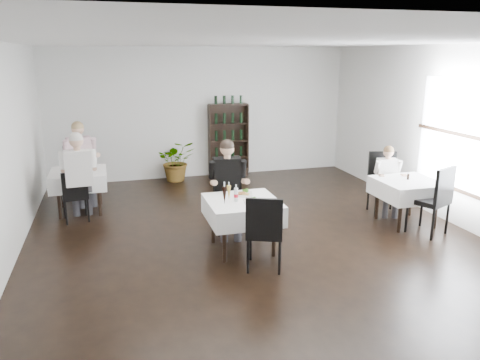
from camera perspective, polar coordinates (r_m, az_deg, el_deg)
The scene contains 24 objects.
room_shell at distance 6.73m, azimuth 2.78°, elevation 3.69°, with size 9.00×9.00×9.00m.
window_right at distance 8.49m, azimuth 25.73°, elevation 4.59°, with size 0.06×2.30×1.85m.
wine_shelf at distance 11.08m, azimuth -1.42°, elevation 4.79°, with size 0.90×0.28×1.75m.
main_table at distance 6.87m, azimuth 0.30°, elevation -3.65°, with size 1.03×1.03×0.77m.
left_table at distance 9.04m, azimuth -19.07°, elevation 0.11°, with size 0.98×0.98×0.77m.
right_table at distance 8.42m, azimuth 19.73°, elevation -1.02°, with size 0.98×0.98×0.77m.
potted_tree at distance 10.81m, azimuth -7.74°, elevation 2.35°, with size 0.84×0.73×0.94m, color #225E20.
main_chair_far at distance 7.62m, azimuth -1.38°, elevation -2.59°, with size 0.47×0.48×0.90m.
main_chair_near at distance 6.22m, azimuth 3.01°, elevation -5.90°, with size 0.62×0.63×1.05m.
left_chair_far at distance 9.73m, azimuth -19.34°, elevation 1.11°, with size 0.58×0.58×1.09m.
left_chair_near at distance 8.52m, azimuth -19.47°, elevation -1.48°, with size 0.48×0.48×0.92m.
right_chair_far at distance 8.92m, azimuth 17.11°, elevation 0.17°, with size 0.61×0.61×1.11m.
right_chair_near at distance 8.04m, azimuth 22.67°, elevation -1.82°, with size 0.69×0.69×1.14m.
diner_main at distance 7.36m, azimuth -1.48°, elevation -0.12°, with size 0.61×0.62×1.55m.
diner_left_far at distance 9.47m, azimuth -18.83°, elevation 2.71°, with size 0.66×0.69×1.60m.
diner_left_near at distance 8.44m, azimuth -19.04°, elevation 1.17°, with size 0.61×0.61×1.58m.
diner_right_far at distance 8.81m, azimuth 17.58°, elevation 0.58°, with size 0.52×0.54×1.25m.
plate_far at distance 7.07m, azimuth 0.45°, elevation -1.67°, with size 0.33×0.33×0.08m.
plate_near at distance 6.72m, azimuth 1.48°, elevation -2.59°, with size 0.26×0.26×0.07m.
pilsner_dark at distance 6.61m, azimuth -1.91°, elevation -1.84°, with size 0.08×0.08×0.33m.
pilsner_lager at distance 6.81m, azimuth -1.36°, elevation -1.54°, with size 0.06×0.06×0.27m.
coke_bottle at distance 6.74m, azimuth -0.48°, elevation -1.79°, with size 0.06×0.06×0.25m.
napkin_cutlery at distance 6.76m, azimuth 2.70°, elevation -2.58°, with size 0.24×0.22×0.02m.
pepper_mill at distance 8.42m, azimuth 19.81°, elevation 0.38°, with size 0.04×0.04×0.10m, color black.
Camera 1 is at (-2.11, -6.25, 2.83)m, focal length 35.00 mm.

